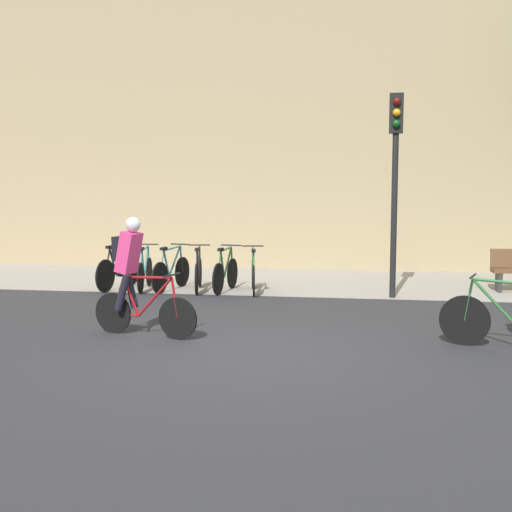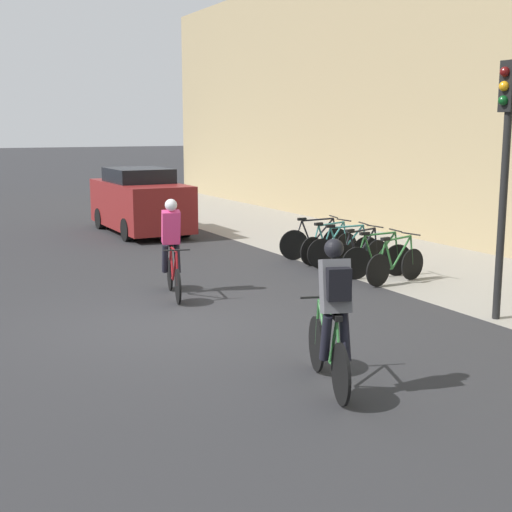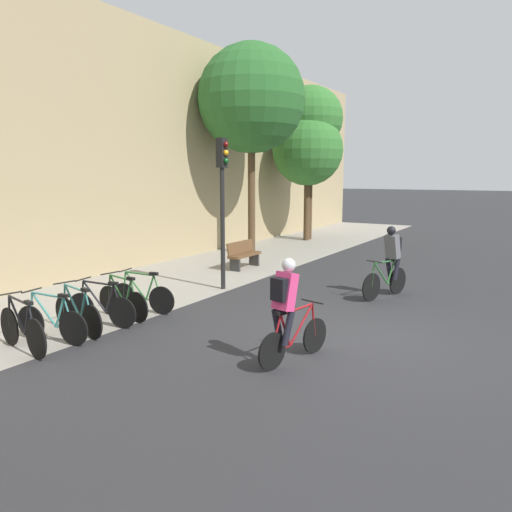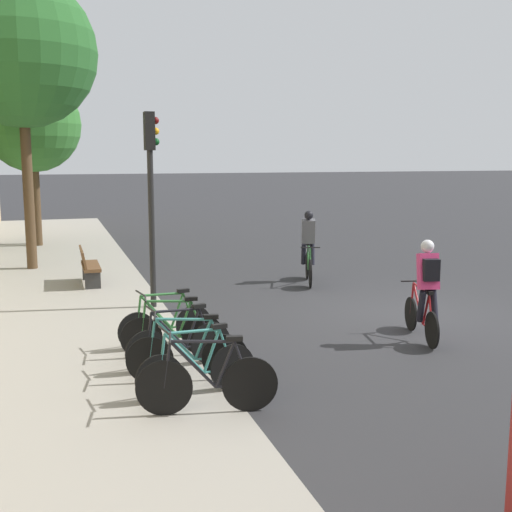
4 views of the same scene
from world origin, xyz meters
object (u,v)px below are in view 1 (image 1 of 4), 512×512
Objects in this scene: parked_bike_1 at (145,271)px; parked_bike_2 at (171,272)px; cyclist_pink at (133,272)px; parked_bike_5 at (253,274)px; traffic_light_pole at (395,158)px; parked_bike_3 at (198,273)px; parked_bike_4 at (225,273)px; parked_bike_0 at (119,270)px.

parked_bike_2 is (0.59, 0.00, 0.01)m from parked_bike_1.
cyclist_pink is 4.38m from parked_bike_5.
parked_bike_3 is at bearing 176.57° from traffic_light_pole.
parked_bike_3 is 0.59m from parked_bike_4.
parked_bike_1 is 1.03× the size of parked_bike_5.
parked_bike_1 is (0.59, -0.00, -0.02)m from parked_bike_0.
parked_bike_4 is 1.00× the size of parked_bike_5.
parked_bike_3 is 4.66m from traffic_light_pole.
traffic_light_pole is at bearing -3.43° from parked_bike_3.
parked_bike_0 is 1.77m from parked_bike_3.
parked_bike_4 is at bearing 0.07° from parked_bike_3.
traffic_light_pole is at bearing -2.39° from parked_bike_0.
parked_bike_2 is at bearing 98.92° from cyclist_pink.
cyclist_pink is 1.04× the size of parked_bike_2.
parked_bike_1 is 1.03× the size of parked_bike_4.
parked_bike_0 reaches higher than parked_bike_1.
cyclist_pink is at bearing -73.48° from parked_bike_1.
traffic_light_pole is at bearing -2.99° from parked_bike_2.
traffic_light_pole is (3.43, -0.24, 2.35)m from parked_bike_4.
parked_bike_1 is 1.01× the size of parked_bike_3.
parked_bike_2 reaches higher than parked_bike_4.
parked_bike_0 is at bearing 179.99° from parked_bike_3.
parked_bike_1 is at bearing 106.52° from cyclist_pink.
traffic_light_pole is at bearing -4.85° from parked_bike_5.
traffic_light_pole is at bearing 45.02° from cyclist_pink.
cyclist_pink is at bearing -134.98° from traffic_light_pole.
cyclist_pink reaches higher than parked_bike_2.
parked_bike_4 is at bearing 82.95° from cyclist_pink.
parked_bike_1 is (-1.24, 4.20, -0.56)m from cyclist_pink.
parked_bike_2 is 1.03× the size of parked_bike_3.
traffic_light_pole is (3.95, 3.95, 1.79)m from cyclist_pink.
cyclist_pink is 4.41m from parked_bike_1.
parked_bike_5 is at bearing -0.00° from parked_bike_3.
parked_bike_2 is (-0.66, 4.20, -0.55)m from cyclist_pink.
parked_bike_0 is 1.06× the size of parked_bike_3.
traffic_light_pole is at bearing -4.03° from parked_bike_4.
parked_bike_3 is (-0.07, 4.20, -0.56)m from cyclist_pink.
parked_bike_1 is 0.59m from parked_bike_2.
parked_bike_2 is at bearing -179.98° from parked_bike_3.
parked_bike_4 is at bearing 0.05° from parked_bike_2.
parked_bike_3 is at bearing -0.01° from parked_bike_0.
parked_bike_0 reaches higher than parked_bike_3.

